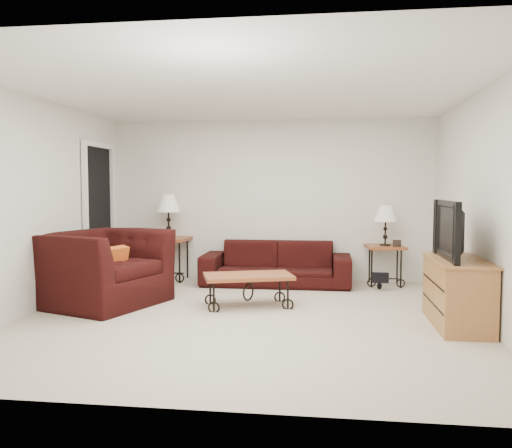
{
  "coord_description": "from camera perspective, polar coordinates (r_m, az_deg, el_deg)",
  "views": [
    {
      "loc": [
        0.86,
        -5.8,
        1.46
      ],
      "look_at": [
        0.0,
        0.7,
        1.0
      ],
      "focal_mm": 37.32,
      "sensor_mm": 36.0,
      "label": 1
    }
  ],
  "objects": [
    {
      "name": "lamp_right",
      "position": [
        8.07,
        13.7,
        -0.15
      ],
      "size": [
        0.37,
        0.37,
        0.59
      ],
      "primitive_type": null,
      "rotation": [
        0.0,
        0.0,
        0.11
      ],
      "color": "black",
      "rests_on": "side_table_right"
    },
    {
      "name": "photo_frame_left",
      "position": [
        8.3,
        -10.62,
        -1.13
      ],
      "size": [
        0.14,
        0.04,
        0.11
      ],
      "primitive_type": "cube",
      "rotation": [
        0.0,
        0.0,
        0.16
      ],
      "color": "black",
      "rests_on": "side_table_left"
    },
    {
      "name": "ceiling",
      "position": [
        5.96,
        -0.91,
        14.07
      ],
      "size": [
        5.0,
        5.0,
        0.0
      ],
      "primitive_type": "plane",
      "color": "white",
      "rests_on": "wall_back"
    },
    {
      "name": "backpack",
      "position": [
        7.81,
        13.11,
        -5.18
      ],
      "size": [
        0.38,
        0.31,
        0.45
      ],
      "primitive_type": "ellipsoid",
      "rotation": [
        0.0,
        0.0,
        0.12
      ],
      "color": "black",
      "rests_on": "ground"
    },
    {
      "name": "ground",
      "position": [
        6.04,
        -0.89,
        -9.96
      ],
      "size": [
        5.0,
        5.0,
        0.0
      ],
      "primitive_type": "plane",
      "color": "beige",
      "rests_on": "ground"
    },
    {
      "name": "armchair",
      "position": [
        6.87,
        -16.08,
        -4.56
      ],
      "size": [
        1.63,
        1.74,
        0.91
      ],
      "primitive_type": "imported",
      "rotation": [
        0.0,
        0.0,
        1.22
      ],
      "color": "black",
      "rests_on": "ground"
    },
    {
      "name": "side_table_right",
      "position": [
        8.13,
        13.63,
        -4.33
      ],
      "size": [
        0.6,
        0.6,
        0.59
      ],
      "primitive_type": "cube",
      "rotation": [
        0.0,
        0.0,
        0.11
      ],
      "color": "brown",
      "rests_on": "ground"
    },
    {
      "name": "wall_front",
      "position": [
        3.42,
        -7.07,
        0.47
      ],
      "size": [
        5.0,
        0.02,
        2.5
      ],
      "primitive_type": "cube",
      "color": "silver",
      "rests_on": "ground"
    },
    {
      "name": "throw_pillow",
      "position": [
        6.75,
        -15.1,
        -4.13
      ],
      "size": [
        0.24,
        0.42,
        0.41
      ],
      "primitive_type": "cube",
      "rotation": [
        0.0,
        0.0,
        1.22
      ],
      "color": "#D8601B",
      "rests_on": "armchair"
    },
    {
      "name": "sofa",
      "position": [
        7.94,
        2.16,
        -4.24
      ],
      "size": [
        2.2,
        0.86,
        0.64
      ],
      "primitive_type": "imported",
      "color": "black",
      "rests_on": "ground"
    },
    {
      "name": "tv_stand",
      "position": [
        6.0,
        20.75,
        -6.88
      ],
      "size": [
        0.49,
        1.18,
        0.71
      ],
      "primitive_type": "cube",
      "color": "#B06841",
      "rests_on": "ground"
    },
    {
      "name": "lamp_left",
      "position": [
        8.38,
        -9.35,
        0.84
      ],
      "size": [
        0.38,
        0.38,
        0.67
      ],
      "primitive_type": null,
      "rotation": [
        0.0,
        0.0,
        -0.01
      ],
      "color": "black",
      "rests_on": "side_table_left"
    },
    {
      "name": "wall_left",
      "position": [
        6.71,
        -22.54,
        1.91
      ],
      "size": [
        0.02,
        5.0,
        2.5
      ],
      "primitive_type": "cube",
      "color": "silver",
      "rests_on": "ground"
    },
    {
      "name": "side_table_left",
      "position": [
        8.44,
        -9.3,
        -3.7
      ],
      "size": [
        0.62,
        0.62,
        0.67
      ],
      "primitive_type": "cube",
      "rotation": [
        0.0,
        0.0,
        -0.01
      ],
      "color": "brown",
      "rests_on": "ground"
    },
    {
      "name": "doorway",
      "position": [
        8.18,
        -16.51,
        0.76
      ],
      "size": [
        0.08,
        0.94,
        2.04
      ],
      "primitive_type": "cube",
      "color": "black",
      "rests_on": "ground"
    },
    {
      "name": "coffee_table",
      "position": [
        6.53,
        -0.84,
        -7.14
      ],
      "size": [
        1.18,
        0.87,
        0.4
      ],
      "primitive_type": "cube",
      "rotation": [
        0.0,
        0.0,
        0.31
      ],
      "color": "brown",
      "rests_on": "ground"
    },
    {
      "name": "television",
      "position": [
        5.91,
        20.72,
        -0.59
      ],
      "size": [
        0.14,
        1.06,
        0.61
      ],
      "primitive_type": "imported",
      "rotation": [
        0.0,
        0.0,
        -1.57
      ],
      "color": "black",
      "rests_on": "tv_stand"
    },
    {
      "name": "wall_right",
      "position": [
        6.03,
        23.31,
        1.69
      ],
      "size": [
        0.02,
        5.0,
        2.5
      ],
      "primitive_type": "cube",
      "color": "silver",
      "rests_on": "ground"
    },
    {
      "name": "wall_back",
      "position": [
        8.35,
        1.63,
        2.57
      ],
      "size": [
        5.0,
        0.02,
        2.5
      ],
      "primitive_type": "cube",
      "color": "silver",
      "rests_on": "ground"
    },
    {
      "name": "photo_frame_right",
      "position": [
        7.96,
        14.86,
        -2.01
      ],
      "size": [
        0.12,
        0.03,
        0.1
      ],
      "primitive_type": "cube",
      "rotation": [
        0.0,
        0.0,
        -0.1
      ],
      "color": "black",
      "rests_on": "side_table_right"
    }
  ]
}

